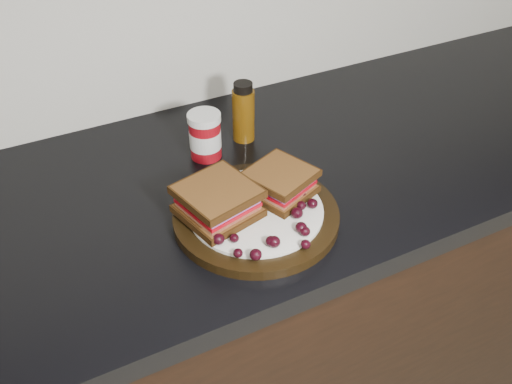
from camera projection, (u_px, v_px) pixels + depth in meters
countertop at (76, 236)px, 0.96m from camera, size 3.98×0.60×0.04m
plate at (256, 216)px, 0.96m from camera, size 0.28×0.28×0.02m
sandwich_left at (218, 201)px, 0.93m from camera, size 0.14×0.14×0.05m
sandwich_right at (280, 182)px, 0.97m from camera, size 0.13×0.13×0.05m
grape_0 at (219, 239)px, 0.88m from camera, size 0.02×0.02×0.02m
grape_1 at (234, 238)px, 0.88m from camera, size 0.02×0.02×0.01m
grape_2 at (238, 253)px, 0.86m from camera, size 0.02×0.02×0.01m
grape_3 at (256, 255)px, 0.85m from camera, size 0.02×0.02×0.02m
grape_4 at (274, 242)px, 0.87m from camera, size 0.02×0.02×0.02m
grape_5 at (271, 241)px, 0.88m from camera, size 0.02×0.02×0.02m
grape_6 at (306, 244)px, 0.87m from camera, size 0.02×0.02×0.01m
grape_7 at (305, 231)px, 0.90m from camera, size 0.02×0.02×0.02m
grape_8 at (301, 228)px, 0.90m from camera, size 0.02×0.02×0.02m
grape_9 at (297, 213)px, 0.93m from camera, size 0.02×0.02×0.02m
grape_10 at (312, 204)px, 0.95m from camera, size 0.02×0.02×0.02m
grape_11 at (301, 206)px, 0.95m from camera, size 0.02×0.02×0.02m
grape_12 at (300, 194)px, 0.97m from camera, size 0.02×0.02×0.02m
grape_13 at (293, 184)px, 0.99m from camera, size 0.02×0.02×0.02m
grape_14 at (277, 183)px, 1.00m from camera, size 0.02×0.02×0.01m
grape_15 at (266, 186)px, 0.99m from camera, size 0.02×0.02×0.02m
grape_16 at (209, 195)px, 0.97m from camera, size 0.02×0.02×0.02m
grape_17 at (220, 201)px, 0.95m from camera, size 0.02×0.02×0.02m
grape_18 at (209, 216)px, 0.92m from camera, size 0.02×0.02×0.02m
grape_19 at (206, 214)px, 0.93m from camera, size 0.02×0.02×0.02m
grape_20 at (231, 220)px, 0.92m from camera, size 0.02×0.02×0.01m
grape_21 at (228, 206)px, 0.95m from camera, size 0.02×0.02×0.01m
grape_22 at (215, 209)px, 0.94m from camera, size 0.01×0.01×0.01m
grape_23 at (198, 216)px, 0.92m from camera, size 0.02×0.02×0.02m
condiment_jar at (205, 136)px, 1.09m from camera, size 0.06×0.06×0.09m
oil_bottle at (243, 112)px, 1.13m from camera, size 0.05×0.05×0.12m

